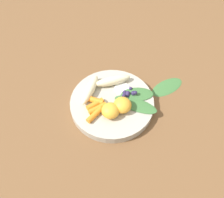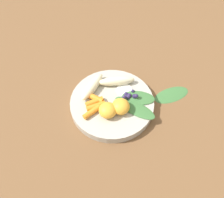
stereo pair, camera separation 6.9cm
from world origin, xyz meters
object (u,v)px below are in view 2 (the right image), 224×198
banana_peeled_right (116,81)px  kale_leaf_stray (172,94)px  banana_peeled_left (92,87)px  orange_segment_near (121,106)px  bowl (112,103)px

banana_peeled_right → kale_leaf_stray: bearing=165.6°
banana_peeled_right → banana_peeled_left: bearing=9.8°
orange_segment_near → kale_leaf_stray: (0.18, -0.01, -0.04)m
bowl → banana_peeled_right: size_ratio=2.21×
banana_peeled_left → banana_peeled_right: bearing=135.1°
banana_peeled_right → orange_segment_near: (-0.04, -0.09, 0.01)m
kale_leaf_stray → bowl: bearing=169.7°
orange_segment_near → banana_peeled_left: bearing=110.7°
banana_peeled_right → kale_leaf_stray: banana_peeled_right is taller
bowl → banana_peeled_right: 0.07m
kale_leaf_stray → orange_segment_near: bearing=-178.4°
orange_segment_near → kale_leaf_stray: bearing=-2.7°
banana_peeled_right → kale_leaf_stray: (0.15, -0.10, -0.04)m
banana_peeled_right → bowl: bearing=71.4°
bowl → orange_segment_near: size_ratio=4.82×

